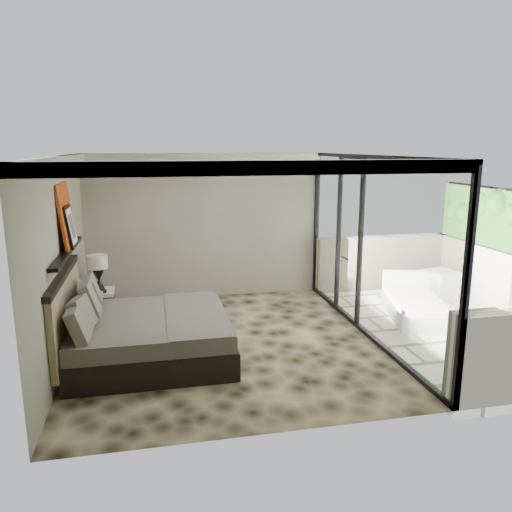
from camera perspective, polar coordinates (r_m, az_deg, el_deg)
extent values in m
plane|color=black|center=(7.69, -3.50, -9.95)|extent=(5.00, 5.00, 0.00)
cube|color=silver|center=(7.11, -3.80, 11.32)|extent=(4.50, 5.00, 0.02)
cube|color=gray|center=(9.70, -5.82, 3.34)|extent=(4.50, 0.02, 2.80)
cube|color=gray|center=(7.30, -21.32, -0.49)|extent=(0.02, 5.00, 2.80)
cube|color=white|center=(7.91, 12.70, 1.01)|extent=(0.08, 5.00, 2.80)
cube|color=beige|center=(9.01, 21.04, -7.77)|extent=(3.00, 5.00, 0.12)
cube|color=black|center=(7.37, -20.80, 0.46)|extent=(0.12, 2.20, 0.05)
cube|color=black|center=(7.30, -11.79, -9.88)|extent=(2.17, 2.06, 0.37)
cube|color=#525044|center=(7.19, -11.89, -7.67)|extent=(2.11, 2.00, 0.23)
cube|color=#47453E|center=(7.18, -6.96, -6.53)|extent=(0.83, 2.04, 0.03)
cube|color=#7D694F|center=(7.21, -20.90, -6.20)|extent=(0.08, 2.16, 1.03)
cube|color=black|center=(9.00, -17.47, -5.40)|extent=(0.64, 0.64, 0.51)
cone|color=black|center=(8.94, -17.47, -3.18)|extent=(0.19, 0.19, 0.17)
cone|color=black|center=(8.90, -17.55, -2.12)|extent=(0.19, 0.19, 0.17)
cylinder|color=white|center=(8.85, -17.65, -0.63)|extent=(0.33, 0.33, 0.23)
cube|color=#BD4410|center=(7.55, -20.89, 4.39)|extent=(0.13, 0.90, 0.90)
cube|color=black|center=(7.50, -20.46, 3.22)|extent=(0.11, 0.50, 0.60)
cube|color=silver|center=(10.40, 20.28, -3.10)|extent=(0.67, 0.67, 0.55)
cube|color=silver|center=(9.13, 17.71, -5.89)|extent=(1.23, 1.82, 0.29)
cube|color=white|center=(9.08, 17.79, -4.77)|extent=(1.16, 1.71, 0.08)
cube|color=silver|center=(9.77, 16.71, -2.64)|extent=(0.83, 0.33, 0.36)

